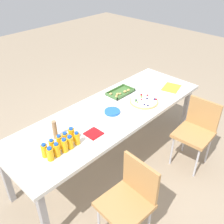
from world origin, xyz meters
The scene contains 20 objects.
ground_plane centered at (0.00, 0.00, 0.00)m, with size 12.00×12.00×0.00m, color gray.
party_table centered at (0.00, 0.00, 0.68)m, with size 2.52×0.83×0.73m.
chair_near_left centered at (-0.60, -0.81, 0.50)m, with size 0.43×0.43×0.83m.
chair_near_right centered at (0.69, -0.74, 0.50)m, with size 0.42×0.42×0.83m.
juice_bottle_0 centered at (-0.92, -0.16, 0.80)m, with size 0.06×0.06×0.14m.
juice_bottle_1 centered at (-0.85, -0.16, 0.80)m, with size 0.06×0.06×0.14m.
juice_bottle_2 centered at (-0.77, -0.16, 0.80)m, with size 0.06×0.06×0.14m.
juice_bottle_3 centered at (-0.70, -0.16, 0.80)m, with size 0.06×0.06×0.14m.
juice_bottle_4 centered at (-0.62, -0.16, 0.80)m, with size 0.06×0.06×0.13m.
juice_bottle_5 centered at (-0.93, -0.09, 0.80)m, with size 0.06×0.06×0.14m.
juice_bottle_6 centered at (-0.85, -0.10, 0.80)m, with size 0.05×0.05×0.15m.
juice_bottle_7 centered at (-0.77, -0.10, 0.80)m, with size 0.05×0.05×0.15m.
juice_bottle_8 centered at (-0.70, -0.09, 0.80)m, with size 0.06×0.06×0.14m.
juice_bottle_9 centered at (-0.63, -0.09, 0.80)m, with size 0.06×0.06×0.15m.
fruit_pizza centered at (0.42, -0.15, 0.75)m, with size 0.34×0.34×0.05m.
snack_tray centered at (0.38, 0.20, 0.75)m, with size 0.34×0.21×0.04m.
plate_stack centered at (-0.01, -0.03, 0.75)m, with size 0.18×0.18×0.02m.
napkin_stack centered at (-0.42, -0.17, 0.74)m, with size 0.15×0.15×0.01m, color red.
cardboard_tube centered at (-0.71, 0.06, 0.83)m, with size 0.04×0.04×0.20m, color #9E7A56.
paper_folder centered at (0.95, -0.19, 0.74)m, with size 0.26×0.20×0.01m, color yellow.
Camera 1 is at (-1.75, -1.69, 2.32)m, focal length 41.28 mm.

